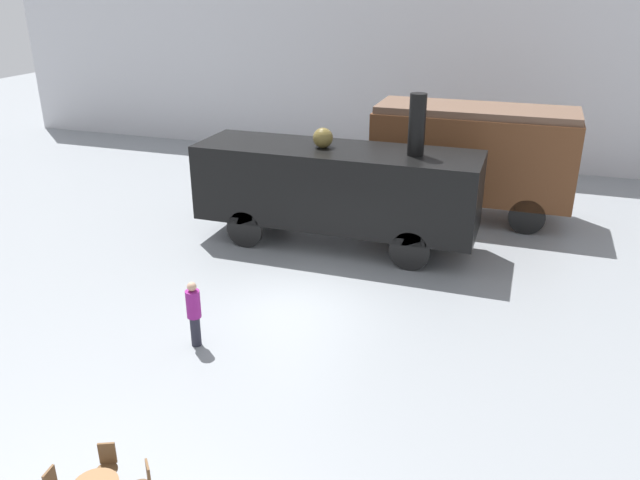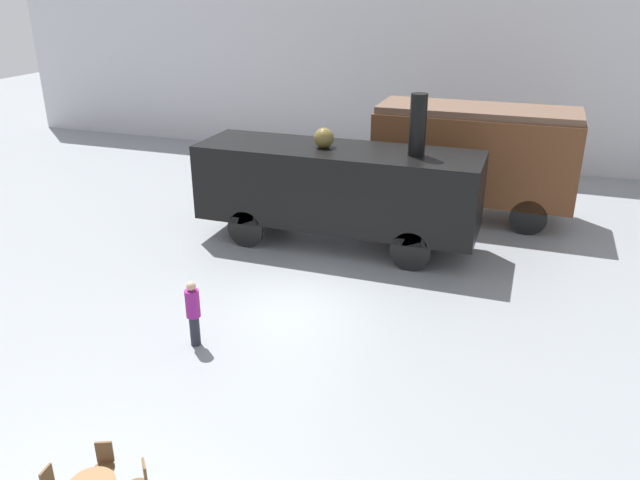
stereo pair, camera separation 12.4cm
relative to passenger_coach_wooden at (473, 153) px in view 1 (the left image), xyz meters
The scene contains 6 objects.
ground_plane 9.72m from the passenger_coach_wooden, 112.20° to the right, with size 80.00×80.00×0.00m, color gray.
backdrop_wall 8.20m from the passenger_coach_wooden, 116.71° to the left, with size 44.00×0.15×9.00m.
passenger_coach_wooden is the anchor object (origin of this frame).
steam_locomotive 5.69m from the passenger_coach_wooden, 132.23° to the right, with size 9.06×2.65×5.09m.
cafe_chair_2 16.46m from the passenger_coach_wooden, 105.08° to the right, with size 0.38×0.40×0.87m.
visitor_person 12.46m from the passenger_coach_wooden, 114.37° to the right, with size 0.34×0.34×1.68m.
Camera 1 is at (5.45, -13.78, 8.13)m, focal length 35.00 mm.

